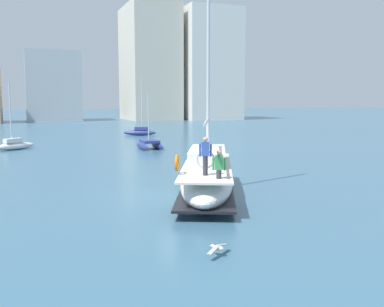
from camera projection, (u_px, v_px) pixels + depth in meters
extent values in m
plane|color=#38607A|center=(186.00, 197.00, 20.78)|extent=(400.00, 400.00, 0.00)
ellipsoid|color=white|center=(207.00, 181.00, 20.92)|extent=(6.13, 9.74, 1.40)
cube|color=black|center=(207.00, 188.00, 20.96)|extent=(6.08, 9.57, 0.10)
cube|color=beige|center=(207.00, 166.00, 20.83)|extent=(5.76, 9.22, 0.08)
cube|color=white|center=(208.00, 156.00, 21.49)|extent=(3.31, 4.63, 0.70)
cylinder|color=silver|center=(208.00, 38.00, 21.29)|extent=(0.16, 0.16, 11.98)
cylinder|color=#B7B7BC|center=(206.00, 122.00, 18.90)|extent=(2.48, 5.30, 0.12)
cylinder|color=silver|center=(209.00, 146.00, 25.14)|extent=(0.85, 0.42, 0.06)
torus|color=orange|center=(177.00, 163.00, 18.22)|extent=(0.42, 0.70, 0.70)
cylinder|color=#33333D|center=(205.00, 166.00, 17.92)|extent=(0.20, 0.20, 0.80)
cube|color=#3351AD|center=(205.00, 149.00, 17.84)|extent=(0.37, 0.31, 0.56)
sphere|color=tan|center=(205.00, 139.00, 17.79)|extent=(0.20, 0.20, 0.20)
cylinder|color=#3351AD|center=(200.00, 150.00, 17.86)|extent=(0.09, 0.09, 0.50)
cylinder|color=#3351AD|center=(211.00, 150.00, 17.83)|extent=(0.09, 0.09, 0.50)
cylinder|color=#33333D|center=(219.00, 174.00, 17.20)|extent=(0.20, 0.20, 0.35)
cube|color=#338C4C|center=(219.00, 163.00, 17.15)|extent=(0.37, 0.31, 0.56)
sphere|color=tan|center=(219.00, 153.00, 17.10)|extent=(0.20, 0.20, 0.20)
cylinder|color=#338C4C|center=(213.00, 164.00, 17.17)|extent=(0.09, 0.09, 0.50)
cylinder|color=#338C4C|center=(225.00, 164.00, 17.14)|extent=(0.09, 0.09, 0.50)
torus|color=silver|center=(206.00, 159.00, 18.13)|extent=(0.72, 0.37, 0.76)
ellipsoid|color=navy|center=(142.00, 146.00, 40.62)|extent=(0.42, 3.86, 0.62)
ellipsoid|color=navy|center=(157.00, 145.00, 41.14)|extent=(0.42, 3.86, 0.62)
cube|color=navy|center=(150.00, 141.00, 40.83)|extent=(1.46, 2.13, 0.24)
cylinder|color=silver|center=(148.00, 117.00, 40.83)|extent=(0.11, 0.11, 4.21)
ellipsoid|color=navy|center=(140.00, 133.00, 56.70)|extent=(4.25, 2.52, 0.68)
cube|color=navy|center=(141.00, 129.00, 56.63)|extent=(1.79, 1.23, 0.40)
cylinder|color=silver|center=(142.00, 104.00, 56.25)|extent=(0.11, 0.11, 6.70)
ellipsoid|color=white|center=(15.00, 146.00, 40.44)|extent=(3.83, 3.07, 0.65)
cube|color=white|center=(13.00, 141.00, 40.21)|extent=(1.67, 1.42, 0.40)
cylinder|color=silver|center=(10.00, 113.00, 39.83)|extent=(0.11, 0.11, 5.45)
ellipsoid|color=silver|center=(218.00, 248.00, 12.87)|extent=(0.36, 0.40, 0.16)
sphere|color=silver|center=(212.00, 246.00, 12.97)|extent=(0.11, 0.11, 0.11)
cone|color=gold|center=(210.00, 246.00, 13.00)|extent=(0.07, 0.08, 0.04)
cube|color=#9E9993|center=(213.00, 250.00, 12.64)|extent=(0.51, 0.43, 0.14)
cube|color=#9E9993|center=(222.00, 245.00, 13.10)|extent=(0.51, 0.43, 0.14)
cube|color=#B2B7BC|center=(53.00, 87.00, 95.66)|extent=(11.12, 11.32, 14.71)
cube|color=beige|center=(149.00, 64.00, 101.69)|extent=(10.78, 16.80, 25.68)
cube|color=silver|center=(207.00, 65.00, 102.89)|extent=(12.68, 13.59, 25.12)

